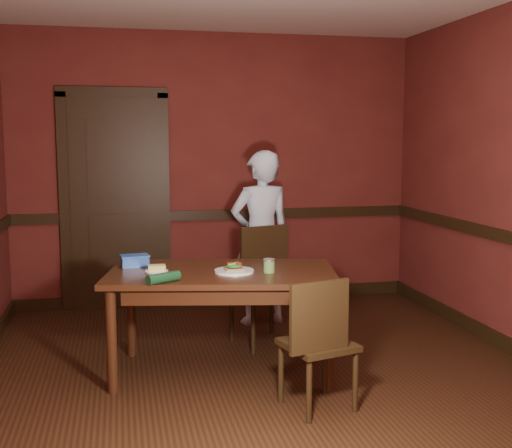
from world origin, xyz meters
name	(u,v)px	position (x,y,z in m)	size (l,w,h in m)	color
floor	(267,381)	(0.00, 0.00, 0.00)	(4.00, 4.50, 0.01)	black
wall_back	(216,170)	(0.00, 2.25, 1.35)	(4.00, 0.02, 2.70)	#5B201B
wall_front	(425,235)	(0.00, -2.25, 1.35)	(4.00, 0.02, 2.70)	#5B201B
dado_back	(217,215)	(0.00, 2.23, 0.90)	(4.00, 0.03, 0.10)	black
baseboard_back	(218,296)	(0.00, 2.23, 0.06)	(4.00, 0.03, 0.12)	black
door	(115,198)	(-1.00, 2.22, 1.09)	(1.05, 0.07, 2.20)	black
dining_table	(222,322)	(-0.27, 0.24, 0.37)	(1.58, 0.89, 0.74)	black
chair_far	(263,287)	(0.16, 0.81, 0.47)	(0.44, 0.44, 0.94)	black
chair_near	(318,342)	(0.21, -0.48, 0.42)	(0.39, 0.39, 0.84)	black
person	(261,238)	(0.27, 1.41, 0.78)	(0.57, 0.37, 1.56)	silver
sandwich_plate	(234,270)	(-0.20, 0.16, 0.76)	(0.27, 0.27, 0.07)	white
sauce_jar	(269,266)	(0.04, 0.11, 0.79)	(0.08, 0.08, 0.10)	#5F913E
cheese_saucer	(157,269)	(-0.72, 0.29, 0.76)	(0.16, 0.16, 0.05)	white
food_tub	(135,261)	(-0.86, 0.52, 0.78)	(0.22, 0.16, 0.08)	blue
wrapped_veg	(163,278)	(-0.70, -0.06, 0.77)	(0.07, 0.07, 0.24)	#12381C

